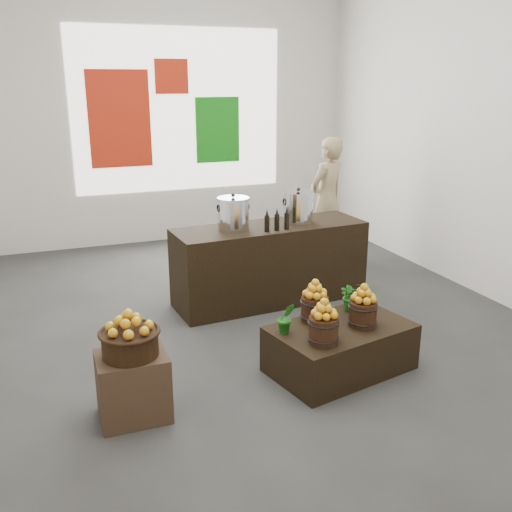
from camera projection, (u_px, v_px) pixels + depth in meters
name	position (u px, v px, depth m)	size (l,w,h in m)	color
ground	(237.00, 322.00, 6.03)	(7.00, 7.00, 0.00)	#373734
back_wall	(159.00, 111.00, 8.55)	(6.00, 0.04, 4.00)	beige
back_opening	(179.00, 111.00, 8.64)	(3.20, 0.02, 2.40)	white
deco_red_left	(120.00, 119.00, 8.35)	(0.90, 0.04, 1.40)	#B5230D
deco_green_right	(218.00, 130.00, 8.92)	(0.70, 0.04, 1.00)	#137812
deco_red_upper	(171.00, 76.00, 8.45)	(0.50, 0.04, 0.50)	#B5230D
crate	(133.00, 386.00, 4.28)	(0.52, 0.42, 0.52)	#473321
wicker_basket	(130.00, 344.00, 4.18)	(0.41, 0.41, 0.19)	black
apples_in_basket	(128.00, 321.00, 4.12)	(0.32, 0.32, 0.17)	#9C1905
display_table	(340.00, 348.00, 5.00)	(1.20, 0.74, 0.42)	black
apple_bucket_front_left	(323.00, 330.00, 4.59)	(0.24, 0.24, 0.22)	black
apples_in_bucket_front_left	(324.00, 308.00, 4.53)	(0.18, 0.18, 0.16)	#9C1905
apple_bucket_front_right	(363.00, 314.00, 4.91)	(0.24, 0.24, 0.22)	black
apples_in_bucket_front_right	(364.00, 293.00, 4.85)	(0.18, 0.18, 0.16)	#9C1905
apple_bucket_rear	(315.00, 309.00, 5.02)	(0.24, 0.24, 0.22)	black
apples_in_bucket_rear	(315.00, 288.00, 4.96)	(0.18, 0.18, 0.16)	#9C1905
herb_garnish_right	(353.00, 295.00, 5.24)	(0.26, 0.22, 0.29)	#185F14
herb_garnish_left	(286.00, 318.00, 4.77)	(0.15, 0.12, 0.27)	#185F14
counter	(270.00, 264.00, 6.51)	(2.19, 0.70, 0.89)	black
stock_pot_left	(233.00, 215.00, 6.15)	(0.34, 0.34, 0.34)	silver
stock_pot_center	(298.00, 208.00, 6.46)	(0.34, 0.34, 0.34)	silver
oil_cruets	(279.00, 219.00, 6.15)	(0.24, 0.06, 0.25)	black
shopper	(327.00, 200.00, 7.92)	(0.63, 0.41, 1.72)	#94815B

